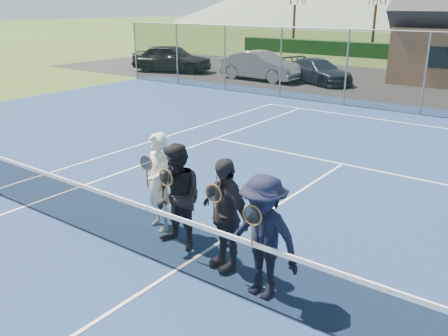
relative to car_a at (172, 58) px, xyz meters
The scene contains 12 objects.
court_surface 22.91m from the car_a, 47.51° to the right, with size 30.00×30.00×0.02m, color navy.
tarmac_carpark 11.91m from the car_a, 15.21° to the left, with size 40.00×12.00×0.01m, color black.
car_a is the anchor object (origin of this frame).
car_b 6.08m from the car_a, ahead, with size 1.61×4.61×1.52m, color gray.
car_c 9.10m from the car_a, ahead, with size 1.73×4.27×1.24m, color black.
court_markings 22.91m from the car_a, 47.51° to the right, with size 11.03×23.83×0.01m.
tennis_net 22.90m from the car_a, 47.51° to the right, with size 11.68×0.08×1.10m.
perimeter_fence 15.85m from the car_a, 12.34° to the right, with size 30.07×0.07×3.02m.
player_a 21.37m from the car_a, 48.21° to the right, with size 0.75×0.59×1.80m.
player_b 22.12m from the car_a, 47.31° to the right, with size 0.92×0.74×1.80m.
player_c 22.87m from the car_a, 45.58° to the right, with size 1.14×0.72×1.80m.
player_d 23.68m from the car_a, 44.59° to the right, with size 1.20×0.74×1.80m.
Camera 1 is at (4.41, -4.70, 3.93)m, focal length 38.00 mm.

